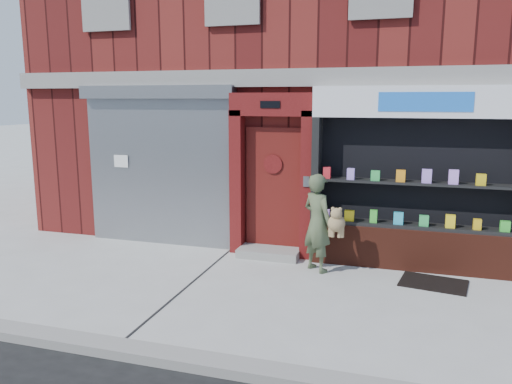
% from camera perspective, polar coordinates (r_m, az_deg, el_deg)
% --- Properties ---
extents(ground, '(80.00, 80.00, 0.00)m').
position_cam_1_polar(ground, '(7.33, 3.70, -11.83)').
color(ground, '#9E9E99').
rests_on(ground, ground).
extents(curb, '(60.00, 0.30, 0.12)m').
position_cam_1_polar(curb, '(5.44, -1.77, -19.56)').
color(curb, gray).
rests_on(curb, ground).
extents(building, '(12.00, 8.16, 8.00)m').
position_cam_1_polar(building, '(12.75, 10.31, 15.86)').
color(building, '#4B1211').
rests_on(building, ground).
extents(shutter_bay, '(3.10, 0.30, 3.04)m').
position_cam_1_polar(shutter_bay, '(9.71, -11.02, 4.04)').
color(shutter_bay, gray).
rests_on(shutter_bay, ground).
extents(red_door_bay, '(1.52, 0.58, 2.90)m').
position_cam_1_polar(red_door_bay, '(8.87, 1.83, 1.92)').
color(red_door_bay, '#4B0D0D').
rests_on(red_door_bay, ground).
extents(pharmacy_bay, '(3.50, 0.41, 3.00)m').
position_cam_1_polar(pharmacy_bay, '(8.54, 18.14, 0.49)').
color(pharmacy_bay, '#531F13').
rests_on(pharmacy_bay, ground).
extents(woman, '(0.81, 0.66, 1.62)m').
position_cam_1_polar(woman, '(8.18, 7.22, -3.50)').
color(woman, '#475437').
rests_on(woman, ground).
extents(doormat, '(1.07, 0.83, 0.02)m').
position_cam_1_polar(doormat, '(8.24, 19.62, -9.78)').
color(doormat, black).
rests_on(doormat, ground).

